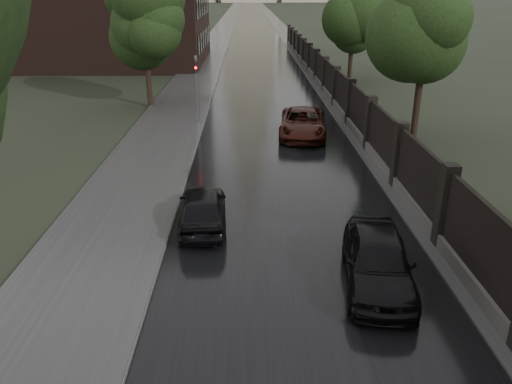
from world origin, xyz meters
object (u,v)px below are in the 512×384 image
(car_right_far, at_px, (303,123))
(tree_left_far, at_px, (144,26))
(tree_right_c, at_px, (353,21))
(hatchback_left, at_px, (203,208))
(tree_right_b, at_px, (425,43))
(car_right_near, at_px, (378,260))
(traffic_light, at_px, (197,84))

(car_right_far, bearing_deg, tree_left_far, 148.78)
(tree_left_far, bearing_deg, tree_right_c, 32.83)
(hatchback_left, bearing_deg, tree_right_c, -113.27)
(tree_right_b, relative_size, tree_right_c, 1.00)
(hatchback_left, relative_size, car_right_near, 0.89)
(tree_left_far, bearing_deg, car_right_near, -65.61)
(traffic_light, bearing_deg, car_right_near, -69.69)
(tree_right_b, distance_m, car_right_near, 15.76)
(tree_left_far, distance_m, hatchback_left, 19.68)
(hatchback_left, distance_m, car_right_near, 6.23)
(tree_right_b, height_order, traffic_light, tree_right_b)
(traffic_light, relative_size, hatchback_left, 1.02)
(traffic_light, distance_m, car_right_far, 6.60)
(car_right_near, distance_m, car_right_far, 14.73)
(tree_left_far, relative_size, traffic_light, 1.85)
(tree_right_c, bearing_deg, traffic_light, -128.18)
(car_right_far, bearing_deg, tree_right_c, 77.95)
(tree_right_b, xyz_separation_m, car_right_far, (-5.90, 0.54, -4.21))
(tree_left_far, distance_m, car_right_near, 24.76)
(traffic_light, distance_m, hatchback_left, 13.63)
(tree_right_c, bearing_deg, tree_left_far, -147.17)
(tree_left_far, bearing_deg, car_right_far, -37.84)
(tree_right_b, height_order, car_right_far, tree_right_b)
(traffic_light, relative_size, car_right_far, 0.76)
(tree_right_b, xyz_separation_m, car_right_near, (-5.44, -14.18, -4.20))
(traffic_light, xyz_separation_m, car_right_near, (6.36, -17.17, -1.65))
(tree_left_far, height_order, traffic_light, tree_left_far)
(tree_left_far, bearing_deg, traffic_light, -53.53)
(tree_left_far, xyz_separation_m, car_right_near, (10.06, -22.18, -4.49))
(hatchback_left, bearing_deg, car_right_far, -115.56)
(car_right_near, bearing_deg, car_right_far, 99.37)
(tree_left_far, height_order, car_right_near, tree_left_far)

